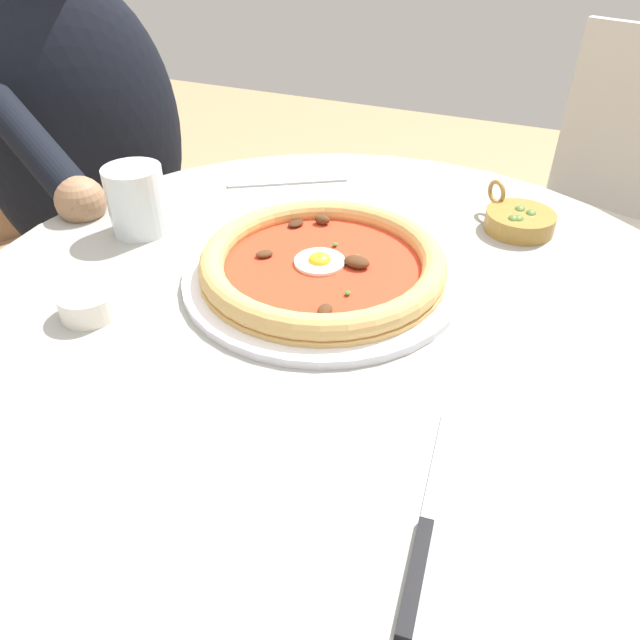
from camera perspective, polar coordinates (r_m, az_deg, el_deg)
ground_plane at (r=1.25m, az=1.02°, el=-27.15°), size 6.00×6.00×0.02m
dining_table at (r=0.77m, az=1.48°, el=-7.58°), size 0.89×0.89×0.73m
pizza_on_plate at (r=0.70m, az=0.27°, el=5.24°), size 0.33×0.33×0.04m
water_glass at (r=0.83m, az=-17.07°, el=10.60°), size 0.08×0.08×0.09m
steak_knife at (r=0.46m, az=9.79°, el=-20.19°), size 0.20×0.03×0.01m
ramekin_capers at (r=0.69m, az=-21.32°, el=1.58°), size 0.06×0.06×0.03m
olive_pan at (r=0.85m, az=18.53°, el=9.06°), size 0.10×0.10×0.05m
fork_utensil at (r=0.95m, az=-3.10°, el=13.02°), size 0.11×0.16×0.00m
diner_person at (r=1.30m, az=-19.69°, el=7.90°), size 0.51×0.46×1.19m
cafe_chair_diner at (r=1.44m, az=-21.86°, el=9.17°), size 0.58×0.58×0.84m
cafe_chair_spare_near at (r=1.49m, az=25.98°, el=9.86°), size 0.52×0.52×0.88m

